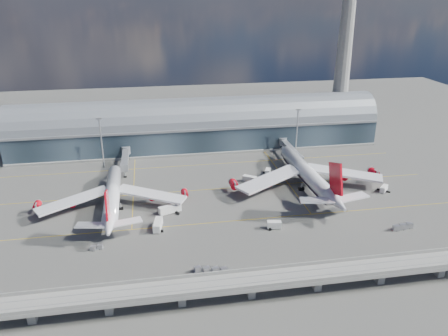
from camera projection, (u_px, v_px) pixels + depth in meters
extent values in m
plane|color=#474744|center=(220.00, 210.00, 176.57)|extent=(500.00, 500.00, 0.00)
cube|color=gold|center=(225.00, 222.00, 167.45)|extent=(200.00, 0.25, 0.01)
cube|color=gold|center=(213.00, 189.00, 194.81)|extent=(200.00, 0.25, 0.01)
cube|color=gold|center=(204.00, 165.00, 222.17)|extent=(200.00, 0.25, 0.01)
cube|color=gold|center=(134.00, 185.00, 198.42)|extent=(0.25, 80.00, 0.01)
cube|color=gold|center=(282.00, 175.00, 209.44)|extent=(0.25, 80.00, 0.01)
cube|color=#212D37|center=(198.00, 135.00, 245.05)|extent=(200.00, 28.00, 14.00)
cylinder|color=gray|center=(197.00, 123.00, 242.40)|extent=(200.00, 28.00, 28.00)
cube|color=gray|center=(201.00, 130.00, 229.63)|extent=(200.00, 1.00, 1.20)
cube|color=gray|center=(198.00, 145.00, 247.48)|extent=(200.00, 30.00, 1.20)
cube|color=gray|center=(336.00, 130.00, 264.13)|extent=(18.00, 18.00, 8.00)
cone|color=gray|center=(343.00, 61.00, 248.59)|extent=(10.00, 10.00, 90.00)
cube|color=gray|center=(252.00, 281.00, 124.33)|extent=(220.00, 8.50, 1.20)
cube|color=gray|center=(255.00, 287.00, 120.27)|extent=(220.00, 0.40, 1.20)
cube|color=gray|center=(249.00, 270.00, 127.56)|extent=(220.00, 0.40, 1.20)
cube|color=gray|center=(253.00, 283.00, 122.72)|extent=(220.00, 0.12, 0.12)
cube|color=gray|center=(250.00, 276.00, 125.46)|extent=(220.00, 0.12, 0.12)
cube|color=gray|center=(32.00, 314.00, 116.03)|extent=(2.20, 2.20, 5.00)
cube|color=gray|center=(109.00, 306.00, 119.18)|extent=(2.20, 2.20, 5.00)
cube|color=gray|center=(182.00, 298.00, 122.32)|extent=(2.20, 2.20, 5.00)
cube|color=gray|center=(251.00, 290.00, 125.47)|extent=(2.20, 2.20, 5.00)
cube|color=gray|center=(317.00, 283.00, 128.62)|extent=(2.20, 2.20, 5.00)
cube|color=gray|center=(380.00, 276.00, 131.77)|extent=(2.20, 2.20, 5.00)
cube|color=gray|center=(440.00, 269.00, 134.91)|extent=(2.20, 2.20, 5.00)
cylinder|color=gray|center=(102.00, 144.00, 214.12)|extent=(0.70, 0.70, 25.00)
cube|color=gray|center=(99.00, 119.00, 209.31)|extent=(3.00, 0.40, 1.00)
cylinder|color=gray|center=(297.00, 133.00, 229.86)|extent=(0.70, 0.70, 25.00)
cube|color=gray|center=(298.00, 110.00, 225.05)|extent=(3.00, 0.40, 1.00)
cylinder|color=white|center=(113.00, 194.00, 177.38)|extent=(6.81, 48.33, 5.82)
cone|color=white|center=(115.00, 169.00, 201.76)|extent=(5.97, 7.39, 5.82)
cone|color=white|center=(109.00, 227.00, 151.06)|extent=(6.04, 11.03, 5.82)
cube|color=red|center=(107.00, 205.00, 150.82)|extent=(0.86, 10.88, 12.04)
cube|color=white|center=(73.00, 200.00, 173.32)|extent=(29.14, 20.64, 2.35)
cube|color=white|center=(151.00, 194.00, 178.68)|extent=(29.44, 19.72, 2.35)
cylinder|color=red|center=(73.00, 202.00, 175.49)|extent=(3.00, 4.60, 2.91)
cylinder|color=red|center=(37.00, 205.00, 173.11)|extent=(3.00, 4.60, 2.91)
cylinder|color=red|center=(152.00, 196.00, 181.05)|extent=(3.00, 4.60, 2.91)
cylinder|color=red|center=(185.00, 193.00, 183.43)|extent=(3.00, 4.60, 2.91)
cylinder|color=gray|center=(115.00, 186.00, 194.44)|extent=(0.45, 0.45, 2.73)
cylinder|color=gray|center=(106.00, 208.00, 175.18)|extent=(0.55, 0.55, 2.73)
cylinder|color=gray|center=(121.00, 207.00, 176.20)|extent=(0.55, 0.55, 2.73)
cylinder|color=black|center=(106.00, 210.00, 175.51)|extent=(2.03, 1.40, 1.36)
cylinder|color=black|center=(121.00, 208.00, 176.53)|extent=(2.03, 1.40, 1.36)
cylinder|color=white|center=(306.00, 172.00, 196.00)|extent=(7.81, 53.68, 6.42)
cone|color=white|center=(285.00, 150.00, 223.30)|extent=(6.65, 9.02, 6.42)
cone|color=white|center=(337.00, 202.00, 166.35)|extent=(6.76, 13.45, 6.42)
cube|color=red|center=(336.00, 179.00, 166.17)|extent=(1.12, 13.25, 14.66)
cube|color=white|center=(270.00, 179.00, 191.18)|extent=(33.43, 24.15, 2.74)
cube|color=white|center=(344.00, 173.00, 197.46)|extent=(33.83, 22.83, 2.74)
cylinder|color=black|center=(306.00, 176.00, 196.67)|extent=(6.70, 48.17, 5.46)
cylinder|color=red|center=(267.00, 181.00, 193.83)|extent=(3.68, 5.63, 3.54)
cylinder|color=red|center=(234.00, 184.00, 191.04)|extent=(3.68, 5.63, 3.54)
cylinder|color=red|center=(343.00, 175.00, 200.34)|extent=(3.68, 5.63, 3.54)
cylinder|color=red|center=(373.00, 172.00, 203.13)|extent=(3.68, 5.63, 3.54)
cylinder|color=gray|center=(291.00, 167.00, 214.97)|extent=(0.55, 0.55, 3.32)
cylinder|color=gray|center=(301.00, 187.00, 193.18)|extent=(0.66, 0.66, 3.32)
cylinder|color=gray|center=(316.00, 185.00, 194.46)|extent=(0.66, 0.66, 3.32)
cylinder|color=black|center=(301.00, 189.00, 193.58)|extent=(2.48, 1.72, 1.66)
cylinder|color=black|center=(316.00, 188.00, 194.86)|extent=(2.48, 1.72, 1.66)
cube|color=gray|center=(125.00, 158.00, 215.85)|extent=(3.00, 24.00, 3.00)
cube|color=gray|center=(124.00, 167.00, 204.91)|extent=(3.60, 3.60, 3.40)
cylinder|color=gray|center=(126.00, 150.00, 226.80)|extent=(4.40, 4.40, 4.00)
cylinder|color=gray|center=(125.00, 174.00, 206.24)|extent=(0.50, 0.50, 3.40)
cylinder|color=black|center=(125.00, 177.00, 206.75)|extent=(1.40, 0.80, 0.80)
cube|color=gray|center=(291.00, 150.00, 227.35)|extent=(3.00, 28.00, 3.00)
cube|color=gray|center=(299.00, 159.00, 214.58)|extent=(3.60, 3.60, 3.40)
cylinder|color=gray|center=(283.00, 141.00, 240.11)|extent=(4.40, 4.40, 4.00)
cylinder|color=gray|center=(299.00, 166.00, 215.91)|extent=(0.50, 0.50, 3.40)
cylinder|color=black|center=(299.00, 168.00, 216.42)|extent=(1.40, 0.80, 0.80)
cube|color=silver|center=(158.00, 225.00, 161.70)|extent=(3.96, 8.32, 2.97)
cylinder|color=black|center=(157.00, 224.00, 164.42)|extent=(2.99, 1.50, 1.03)
cylinder|color=black|center=(160.00, 231.00, 159.97)|extent=(2.99, 1.50, 1.03)
cube|color=silver|center=(274.00, 225.00, 162.11)|extent=(5.50, 3.25, 2.68)
cylinder|color=black|center=(278.00, 227.00, 163.09)|extent=(1.37, 2.70, 0.93)
cylinder|color=black|center=(270.00, 228.00, 162.04)|extent=(1.37, 2.70, 0.93)
cube|color=silver|center=(170.00, 209.00, 173.25)|extent=(9.35, 5.59, 2.93)
cylinder|color=black|center=(177.00, 213.00, 173.25)|extent=(1.94, 2.99, 1.01)
cylinder|color=black|center=(163.00, 211.00, 174.24)|extent=(1.94, 2.99, 1.01)
cube|color=silver|center=(384.00, 188.00, 191.98)|extent=(5.30, 5.34, 2.36)
cylinder|color=black|center=(380.00, 190.00, 193.31)|extent=(2.19, 2.17, 0.82)
cylinder|color=black|center=(388.00, 192.00, 191.44)|extent=(2.19, 2.17, 0.82)
cube|color=silver|center=(268.00, 171.00, 209.75)|extent=(3.86, 5.19, 2.45)
cylinder|color=black|center=(266.00, 173.00, 211.33)|extent=(2.50, 1.72, 0.85)
cylinder|color=black|center=(270.00, 175.00, 209.00)|extent=(2.50, 1.72, 0.85)
cube|color=silver|center=(250.00, 179.00, 201.11)|extent=(6.59, 5.67, 2.75)
cylinder|color=black|center=(253.00, 180.00, 202.90)|extent=(2.31, 2.71, 0.95)
cylinder|color=black|center=(247.00, 183.00, 200.23)|extent=(2.31, 2.71, 0.95)
cube|color=gray|center=(93.00, 250.00, 149.03)|extent=(2.43, 1.89, 0.27)
cube|color=#A5A5AA|center=(93.00, 248.00, 148.75)|extent=(2.06, 1.72, 1.36)
cube|color=gray|center=(100.00, 248.00, 149.86)|extent=(2.43, 1.89, 0.27)
cube|color=#A5A5AA|center=(100.00, 246.00, 149.58)|extent=(2.06, 1.72, 1.36)
cube|color=gray|center=(198.00, 271.00, 137.52)|extent=(2.86, 2.24, 0.32)
cube|color=#A5A5AA|center=(198.00, 269.00, 137.20)|extent=(2.43, 2.04, 1.59)
cube|color=gray|center=(206.00, 272.00, 137.35)|extent=(2.86, 2.24, 0.32)
cube|color=#A5A5AA|center=(206.00, 269.00, 137.03)|extent=(2.43, 2.04, 1.59)
cube|color=gray|center=(215.00, 272.00, 137.19)|extent=(2.86, 2.24, 0.32)
cube|color=#A5A5AA|center=(215.00, 270.00, 136.87)|extent=(2.43, 2.04, 1.59)
cube|color=gray|center=(224.00, 272.00, 137.02)|extent=(2.86, 2.24, 0.32)
cube|color=#A5A5AA|center=(224.00, 270.00, 136.70)|extent=(2.43, 2.04, 1.59)
cube|color=gray|center=(396.00, 230.00, 161.27)|extent=(3.00, 2.25, 0.34)
cube|color=#A5A5AA|center=(396.00, 228.00, 160.92)|extent=(2.53, 2.06, 1.71)
cube|color=gray|center=(402.00, 228.00, 162.17)|extent=(3.00, 2.25, 0.34)
cube|color=#A5A5AA|center=(403.00, 226.00, 161.82)|extent=(2.53, 2.06, 1.71)
cube|color=gray|center=(409.00, 227.00, 163.07)|extent=(3.00, 2.25, 0.34)
cube|color=#A5A5AA|center=(409.00, 225.00, 162.73)|extent=(2.53, 2.06, 1.71)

